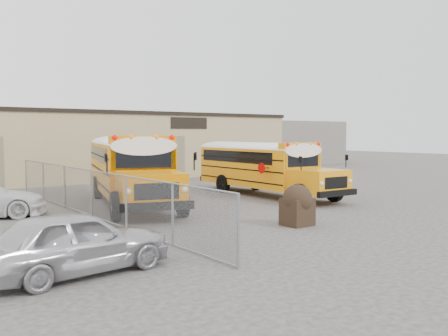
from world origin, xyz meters
TOP-DOWN VIEW (x-y plane):
  - ground at (0.00, 0.00)m, footprint 120.00×120.00m
  - warehouse at (-0.00, 19.99)m, footprint 30.20×10.20m
  - chainlink_fence at (-6.00, 3.00)m, footprint 0.07×18.07m
  - distant_building_right at (24.00, 24.00)m, footprint 10.00×8.00m
  - school_bus_left at (-1.29, 11.73)m, footprint 5.56×10.98m
  - school_bus_right at (3.88, 10.10)m, footprint 2.98×9.53m
  - tarp_bundle at (-0.93, -2.83)m, footprint 1.04×1.04m
  - car_silver at (-9.21, -4.15)m, footprint 4.51×2.23m

SIDE VIEW (x-z plane):
  - ground at x=0.00m, z-range 0.00..0.00m
  - tarp_bundle at x=-0.93m, z-range 0.02..1.44m
  - car_silver at x=-9.21m, z-range 0.00..1.48m
  - chainlink_fence at x=-6.00m, z-range 0.00..1.80m
  - school_bus_right at x=3.88m, z-range 0.22..2.99m
  - school_bus_left at x=-1.29m, z-range 0.25..3.37m
  - distant_building_right at x=24.00m, z-range 0.00..4.40m
  - warehouse at x=0.00m, z-range 0.04..4.71m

